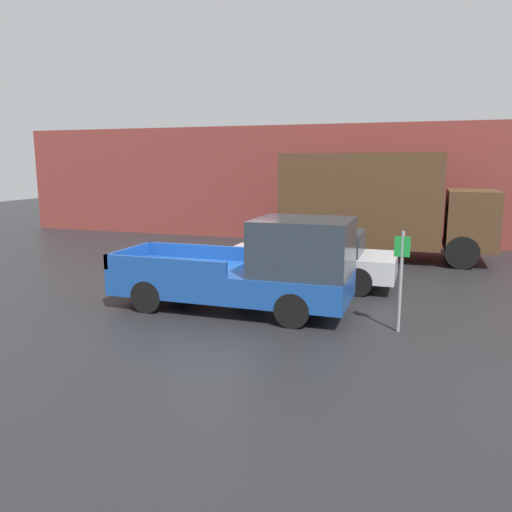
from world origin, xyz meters
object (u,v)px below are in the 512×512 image
object	(u,v)px
pickup_truck	(256,269)
newspaper_box	(302,229)
car	(311,256)
parking_sign	(401,275)
delivery_truck	(377,203)

from	to	relation	value
pickup_truck	newspaper_box	size ratio (longest dim) A/B	4.77
pickup_truck	car	world-z (taller)	pickup_truck
parking_sign	newspaper_box	bearing A→B (deg)	112.67
parking_sign	delivery_truck	bearing A→B (deg)	98.43
car	parking_sign	bearing A→B (deg)	-53.23
pickup_truck	parking_sign	bearing A→B (deg)	-8.51
delivery_truck	newspaper_box	distance (m)	4.44
car	delivery_truck	world-z (taller)	delivery_truck
pickup_truck	delivery_truck	xyz separation A→B (m)	(1.96, 7.53, 0.96)
parking_sign	pickup_truck	bearing A→B (deg)	171.49
pickup_truck	delivery_truck	bearing A→B (deg)	75.42
car	newspaper_box	distance (m)	7.57
newspaper_box	parking_sign	bearing A→B (deg)	-67.33
pickup_truck	car	bearing A→B (deg)	77.57
pickup_truck	newspaper_box	distance (m)	10.29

